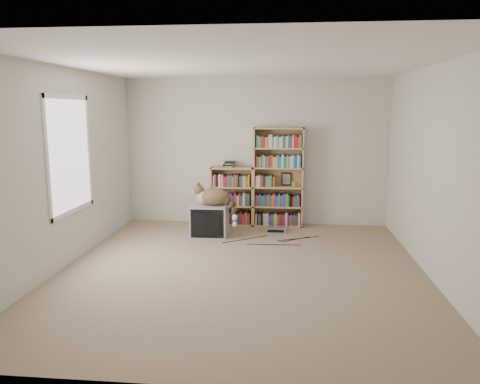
# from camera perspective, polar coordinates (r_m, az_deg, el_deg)

# --- Properties ---
(floor) EXTENTS (4.50, 5.00, 0.01)m
(floor) POSITION_cam_1_polar(r_m,az_deg,el_deg) (5.90, 0.21, -9.52)
(floor) COLOR gray
(floor) RESTS_ON ground
(wall_back) EXTENTS (4.50, 0.02, 2.50)m
(wall_back) POSITION_cam_1_polar(r_m,az_deg,el_deg) (8.08, 1.94, 4.89)
(wall_back) COLOR beige
(wall_back) RESTS_ON floor
(wall_front) EXTENTS (4.50, 0.02, 2.50)m
(wall_front) POSITION_cam_1_polar(r_m,az_deg,el_deg) (3.16, -4.17, -3.24)
(wall_front) COLOR beige
(wall_front) RESTS_ON floor
(wall_left) EXTENTS (0.02, 5.00, 2.50)m
(wall_left) POSITION_cam_1_polar(r_m,az_deg,el_deg) (6.23, -20.85, 2.71)
(wall_left) COLOR beige
(wall_left) RESTS_ON floor
(wall_right) EXTENTS (0.02, 5.00, 2.50)m
(wall_right) POSITION_cam_1_polar(r_m,az_deg,el_deg) (5.83, 22.81, 2.12)
(wall_right) COLOR beige
(wall_right) RESTS_ON floor
(ceiling) EXTENTS (4.50, 5.00, 0.02)m
(ceiling) POSITION_cam_1_polar(r_m,az_deg,el_deg) (5.58, 0.23, 15.44)
(ceiling) COLOR white
(ceiling) RESTS_ON wall_back
(window) EXTENTS (0.02, 1.22, 1.52)m
(window) POSITION_cam_1_polar(r_m,az_deg,el_deg) (6.39, -20.05, 4.28)
(window) COLOR white
(window) RESTS_ON wall_left
(crt_tv) EXTENTS (0.57, 0.52, 0.49)m
(crt_tv) POSITION_cam_1_polar(r_m,az_deg,el_deg) (7.44, -3.71, -3.44)
(crt_tv) COLOR #A0A0A3
(crt_tv) RESTS_ON floor
(cat) EXTENTS (0.75, 0.54, 0.59)m
(cat) POSITION_cam_1_polar(r_m,az_deg,el_deg) (7.31, -2.87, -0.90)
(cat) COLOR #362416
(cat) RESTS_ON crt_tv
(bookcase_tall) EXTENTS (0.84, 0.30, 1.68)m
(bookcase_tall) POSITION_cam_1_polar(r_m,az_deg,el_deg) (7.98, 4.68, 1.55)
(bookcase_tall) COLOR tan
(bookcase_tall) RESTS_ON floor
(bookcase_short) EXTENTS (0.73, 0.30, 1.00)m
(bookcase_short) POSITION_cam_1_polar(r_m,az_deg,el_deg) (8.08, -0.92, -0.71)
(bookcase_short) COLOR tan
(bookcase_short) RESTS_ON floor
(book_stack) EXTENTS (0.18, 0.23, 0.10)m
(book_stack) POSITION_cam_1_polar(r_m,az_deg,el_deg) (7.99, -1.39, 3.40)
(book_stack) COLOR red
(book_stack) RESTS_ON bookcase_short
(green_mug) EXTENTS (0.08, 0.08, 0.09)m
(green_mug) POSITION_cam_1_polar(r_m,az_deg,el_deg) (7.97, 6.61, 1.00)
(green_mug) COLOR olive
(green_mug) RESTS_ON bookcase_tall
(framed_print) EXTENTS (0.17, 0.05, 0.22)m
(framed_print) POSITION_cam_1_polar(r_m,az_deg,el_deg) (8.06, 5.68, 1.59)
(framed_print) COLOR black
(framed_print) RESTS_ON bookcase_tall
(dvd_player) EXTENTS (0.32, 0.24, 0.07)m
(dvd_player) POSITION_cam_1_polar(r_m,az_deg,el_deg) (7.70, 4.41, -4.56)
(dvd_player) COLOR #AAA9AE
(dvd_player) RESTS_ON floor
(wall_outlet) EXTENTS (0.01, 0.08, 0.13)m
(wall_outlet) POSITION_cam_1_polar(r_m,az_deg,el_deg) (8.15, -14.29, -1.99)
(wall_outlet) COLOR silver
(wall_outlet) RESTS_ON wall_left
(floor_cables) EXTENTS (1.20, 0.70, 0.01)m
(floor_cables) POSITION_cam_1_polar(r_m,az_deg,el_deg) (7.13, 3.89, -6.02)
(floor_cables) COLOR black
(floor_cables) RESTS_ON floor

